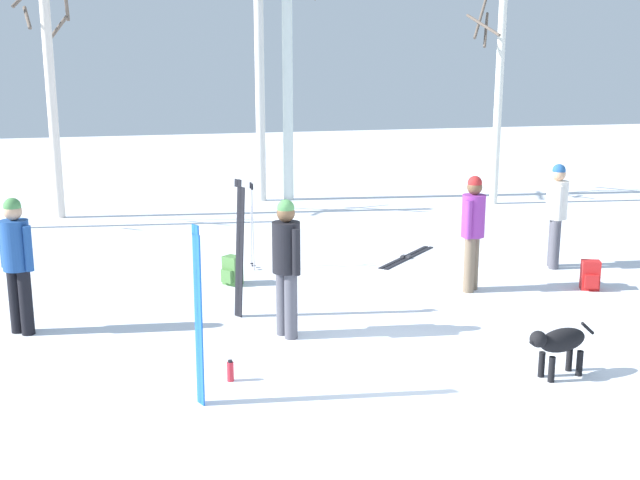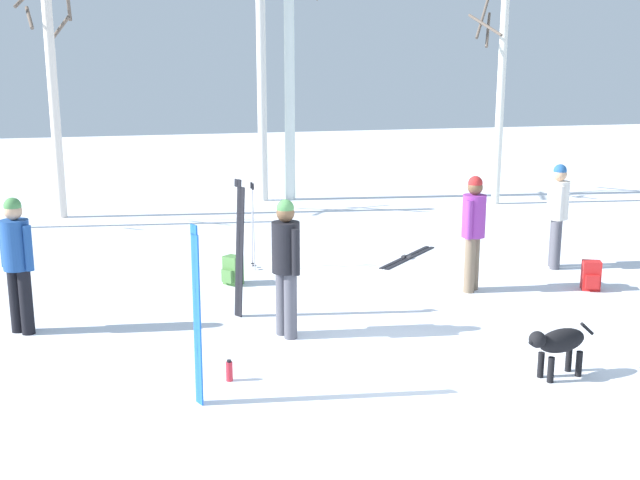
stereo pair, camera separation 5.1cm
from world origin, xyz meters
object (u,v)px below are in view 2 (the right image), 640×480
at_px(ski_poles_0, 253,223).
at_px(birch_tree_4, 500,88).
at_px(person_1, 17,257).
at_px(birch_tree_2, 261,43).
at_px(person_0, 286,259).
at_px(ski_pair_planted_0, 197,317).
at_px(ski_pair_lying_0, 408,257).
at_px(person_3, 473,226).
at_px(ski_pair_planted_1, 240,250).
at_px(person_2, 558,209).
at_px(birch_tree_3, 290,41).
at_px(water_bottle_0, 229,371).
at_px(backpack_0, 233,271).
at_px(backpack_1, 591,276).
at_px(birch_tree_1, 52,77).
at_px(dog, 558,343).

bearing_deg(ski_poles_0, birch_tree_4, 34.03).
distance_m(person_1, birch_tree_2, 10.23).
height_order(person_0, ski_pair_planted_0, ski_pair_planted_0).
xyz_separation_m(person_0, ski_pair_lying_0, (2.89, 3.32, -0.97)).
xyz_separation_m(person_3, birch_tree_2, (-1.53, 8.40, 2.79)).
bearing_deg(ski_pair_planted_1, person_1, 177.76).
distance_m(ski_pair_planted_0, ski_pair_planted_1, 2.68).
height_order(person_2, ski_poles_0, person_2).
bearing_deg(ski_pair_planted_0, birch_tree_3, 72.90).
bearing_deg(birch_tree_2, ski_poles_0, -102.13).
relative_size(person_2, water_bottle_0, 7.33).
xyz_separation_m(person_2, birch_tree_4, (1.83, 5.68, 1.75)).
xyz_separation_m(ski_pair_planted_1, ski_pair_lying_0, (3.31, 2.45, -0.91)).
distance_m(water_bottle_0, birch_tree_4, 12.10).
bearing_deg(water_bottle_0, person_1, 136.43).
relative_size(ski_poles_0, backpack_0, 3.23).
relative_size(backpack_1, birch_tree_2, 0.06).
xyz_separation_m(ski_poles_0, birch_tree_1, (-3.29, 5.39, 2.26)).
height_order(backpack_1, birch_tree_4, birch_tree_4).
bearing_deg(ski_pair_lying_0, backpack_0, -164.92).
bearing_deg(birch_tree_3, person_3, -84.38).
height_order(person_2, dog, person_2).
distance_m(ski_pair_lying_0, ski_poles_0, 2.82).
xyz_separation_m(person_0, birch_tree_4, (6.81, 7.77, 1.75)).
bearing_deg(person_2, ski_pair_planted_1, -167.24).
relative_size(person_2, ski_pair_planted_1, 0.93).
bearing_deg(birch_tree_4, birch_tree_2, 160.65).
distance_m(backpack_0, birch_tree_3, 8.41).
height_order(person_0, person_3, same).
xyz_separation_m(person_1, ski_pair_lying_0, (6.05, 2.35, -0.97)).
relative_size(person_2, backpack_0, 3.90).
distance_m(dog, ski_pair_lying_0, 5.34).
relative_size(person_0, water_bottle_0, 7.33).
height_order(person_0, backpack_0, person_0).
xyz_separation_m(ski_pair_lying_0, birch_tree_4, (3.92, 4.45, 2.72)).
bearing_deg(birch_tree_1, ski_pair_planted_1, -70.99).
bearing_deg(person_2, ski_pair_planted_0, -148.74).
bearing_deg(birch_tree_4, person_2, -107.88).
relative_size(person_3, ski_pair_planted_0, 0.94).
distance_m(ski_pair_planted_1, birch_tree_1, 8.52).
height_order(ski_poles_0, birch_tree_4, birch_tree_4).
xyz_separation_m(person_1, ski_poles_0, (3.33, 2.31, -0.22)).
bearing_deg(backpack_0, ski_pair_lying_0, 15.08).
relative_size(ski_pair_planted_1, birch_tree_4, 0.36).
height_order(person_1, ski_poles_0, person_1).
xyz_separation_m(ski_pair_planted_0, ski_pair_lying_0, (4.13, 5.01, -0.89)).
distance_m(person_1, person_2, 8.21).
height_order(ski_pair_planted_1, ski_pair_lying_0, ski_pair_planted_1).
distance_m(person_2, birch_tree_1, 10.63).
height_order(person_1, birch_tree_2, birch_tree_2).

